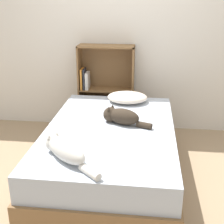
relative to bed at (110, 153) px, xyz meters
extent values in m
plane|color=#997F60|center=(0.00, 0.00, -0.27)|extent=(8.00, 8.00, 0.00)
cube|color=silver|center=(0.00, 1.32, 0.98)|extent=(8.00, 0.06, 2.50)
cube|color=brown|center=(0.00, 0.00, -0.11)|extent=(1.23, 1.92, 0.31)
cube|color=#B2BCCC|center=(0.00, 0.00, 0.16)|extent=(1.20, 1.86, 0.23)
ellipsoid|color=beige|center=(0.11, 0.75, 0.33)|extent=(0.46, 0.37, 0.12)
ellipsoid|color=beige|center=(-0.25, -0.64, 0.36)|extent=(0.43, 0.41, 0.16)
sphere|color=beige|center=(-0.39, -0.52, 0.35)|extent=(0.13, 0.13, 0.13)
cone|color=beige|center=(-0.41, -0.55, 0.42)|extent=(0.04, 0.04, 0.03)
cone|color=beige|center=(-0.37, -0.49, 0.42)|extent=(0.04, 0.04, 0.03)
cylinder|color=beige|center=(-0.04, -0.84, 0.30)|extent=(0.18, 0.17, 0.06)
ellipsoid|color=#33281E|center=(0.11, 0.10, 0.35)|extent=(0.36, 0.27, 0.15)
sphere|color=#33281E|center=(-0.01, 0.15, 0.35)|extent=(0.15, 0.15, 0.15)
cone|color=#33281E|center=(-0.03, 0.11, 0.42)|extent=(0.04, 0.04, 0.03)
cone|color=#33281E|center=(0.00, 0.18, 0.42)|extent=(0.04, 0.04, 0.03)
cylinder|color=#33281E|center=(0.32, 0.02, 0.30)|extent=(0.16, 0.11, 0.06)
cube|color=brown|center=(-0.54, 1.15, 0.30)|extent=(0.02, 0.26, 1.13)
cube|color=brown|center=(0.15, 1.15, 0.30)|extent=(0.02, 0.26, 1.13)
cube|color=brown|center=(-0.19, 1.15, -0.26)|extent=(0.70, 0.26, 0.02)
cube|color=brown|center=(-0.19, 1.15, 0.85)|extent=(0.70, 0.26, 0.02)
cube|color=brown|center=(-0.19, 1.15, 0.30)|extent=(0.66, 0.26, 0.02)
cube|color=brown|center=(-0.19, 1.27, 0.30)|extent=(0.70, 0.02, 1.13)
cube|color=orange|center=(-0.50, 1.11, 0.44)|extent=(0.02, 0.16, 0.26)
cube|color=#232328|center=(-0.47, 1.11, 0.44)|extent=(0.02, 0.16, 0.26)
cube|color=beige|center=(-0.43, 1.11, 0.42)|extent=(0.04, 0.16, 0.22)
camera|label=1|loc=(0.34, -2.67, 1.47)|focal=50.00mm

